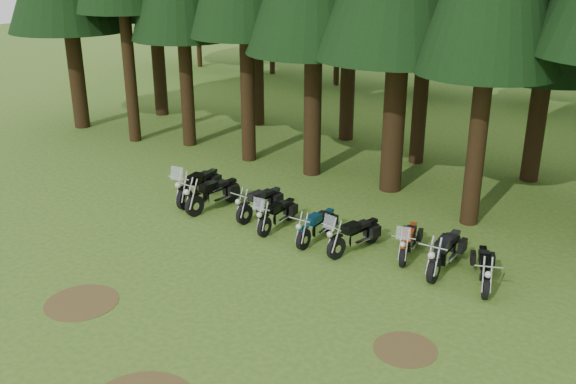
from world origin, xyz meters
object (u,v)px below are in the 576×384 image
at_px(motorcycle_3, 277,215).
at_px(motorcycle_7, 445,253).
at_px(motorcycle_8, 484,269).
at_px(motorcycle_4, 317,227).
at_px(motorcycle_0, 199,186).
at_px(motorcycle_1, 214,195).
at_px(motorcycle_2, 260,203).
at_px(motorcycle_5, 354,236).
at_px(motorcycle_6, 408,242).

bearing_deg(motorcycle_3, motorcycle_7, 0.14).
bearing_deg(motorcycle_8, motorcycle_4, 159.77).
bearing_deg(motorcycle_3, motorcycle_8, -2.20).
height_order(motorcycle_0, motorcycle_8, motorcycle_0).
height_order(motorcycle_0, motorcycle_3, motorcycle_0).
distance_m(motorcycle_0, motorcycle_8, 10.05).
distance_m(motorcycle_0, motorcycle_1, 0.94).
height_order(motorcycle_2, motorcycle_8, motorcycle_2).
height_order(motorcycle_2, motorcycle_5, motorcycle_5).
distance_m(motorcycle_0, motorcycle_5, 6.34).
bearing_deg(motorcycle_1, motorcycle_8, 6.58).
height_order(motorcycle_1, motorcycle_3, motorcycle_3).
relative_size(motorcycle_1, motorcycle_7, 1.00).
bearing_deg(motorcycle_1, motorcycle_0, 170.52).
relative_size(motorcycle_1, motorcycle_3, 1.12).
relative_size(motorcycle_1, motorcycle_4, 1.13).
bearing_deg(motorcycle_0, motorcycle_4, -12.79).
bearing_deg(motorcycle_7, motorcycle_0, 176.72).
height_order(motorcycle_0, motorcycle_1, motorcycle_0).
bearing_deg(motorcycle_3, motorcycle_2, 151.91).
bearing_deg(motorcycle_2, motorcycle_0, -174.14).
bearing_deg(motorcycle_6, motorcycle_1, 169.34).
relative_size(motorcycle_3, motorcycle_4, 1.00).
bearing_deg(motorcycle_2, motorcycle_8, 1.41).
bearing_deg(motorcycle_8, motorcycle_7, 148.16).
bearing_deg(motorcycle_6, motorcycle_4, 177.97).
relative_size(motorcycle_4, motorcycle_7, 0.89).
height_order(motorcycle_3, motorcycle_5, motorcycle_5).
bearing_deg(motorcycle_6, motorcycle_2, 166.71).
relative_size(motorcycle_7, motorcycle_8, 1.19).
xyz_separation_m(motorcycle_0, motorcycle_4, (5.04, -0.55, -0.09)).
bearing_deg(motorcycle_8, motorcycle_0, 156.49).
height_order(motorcycle_0, motorcycle_6, motorcycle_0).
bearing_deg(motorcycle_5, motorcycle_1, -169.27).
xyz_separation_m(motorcycle_2, motorcycle_6, (5.15, -0.06, -0.02)).
xyz_separation_m(motorcycle_0, motorcycle_1, (0.89, -0.28, -0.04)).
bearing_deg(motorcycle_6, motorcycle_0, 167.02).
bearing_deg(motorcycle_0, motorcycle_3, -14.07).
distance_m(motorcycle_3, motorcycle_4, 1.48).
bearing_deg(motorcycle_8, motorcycle_3, 158.99).
bearing_deg(motorcycle_8, motorcycle_6, 147.58).
bearing_deg(motorcycle_5, motorcycle_8, 14.99).
bearing_deg(motorcycle_3, motorcycle_1, 174.30).
height_order(motorcycle_7, motorcycle_8, motorcycle_7).
bearing_deg(motorcycle_6, motorcycle_5, -171.65).
xyz_separation_m(motorcycle_0, motorcycle_7, (8.90, -0.30, -0.04)).
xyz_separation_m(motorcycle_7, motorcycle_8, (1.14, -0.23, -0.06)).
relative_size(motorcycle_0, motorcycle_1, 1.07).
xyz_separation_m(motorcycle_4, motorcycle_8, (5.00, 0.02, -0.01)).
distance_m(motorcycle_5, motorcycle_8, 3.72).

